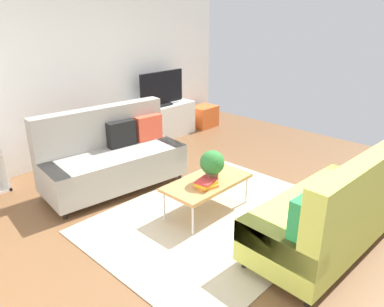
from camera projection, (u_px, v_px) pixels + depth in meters
The scene contains 17 objects.
ground_plane at pixel (204, 211), 4.59m from camera, with size 7.68×7.68×0.00m, color brown.
wall_far at pixel (74, 69), 5.85m from camera, with size 6.40×0.12×2.90m, color white.
area_rug at pixel (217, 218), 4.42m from camera, with size 2.90×2.20×0.01m, color beige.
couch_beige at pixel (112, 157), 5.08m from camera, with size 1.99×1.06×1.10m.
couch_green at pixel (332, 212), 3.71m from camera, with size 1.94×0.93×1.10m.
coffee_table at pixel (207, 183), 4.44m from camera, with size 1.10×0.56×0.42m.
tv_console at pixel (162, 122), 7.08m from camera, with size 1.40×0.44×0.64m, color silver.
tv at pixel (162, 89), 6.84m from camera, with size 1.00×0.20×0.64m.
storage_trunk at pixel (204, 116), 7.80m from camera, with size 0.52×0.40×0.44m, color orange.
potted_plant at pixel (212, 164), 4.32m from camera, with size 0.29×0.29×0.40m.
table_book_0 at pixel (206, 186), 4.27m from camera, with size 0.24×0.18×0.03m, color orange.
table_book_1 at pixel (206, 183), 4.26m from camera, with size 0.24×0.18×0.04m, color gold.
table_book_2 at pixel (206, 181), 4.25m from camera, with size 0.24×0.18×0.02m, color red.
vase_0 at pixel (135, 106), 6.58m from camera, with size 0.08×0.08×0.17m, color #4C72B2.
vase_1 at pixel (142, 106), 6.68m from camera, with size 0.09×0.09×0.13m, color silver.
bottle_0 at pixel (151, 103), 6.71m from camera, with size 0.06×0.06×0.22m, color red.
bottle_1 at pixel (156, 103), 6.79m from camera, with size 0.06×0.06×0.19m, color purple.
Camera 1 is at (-3.00, -2.65, 2.36)m, focal length 34.47 mm.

